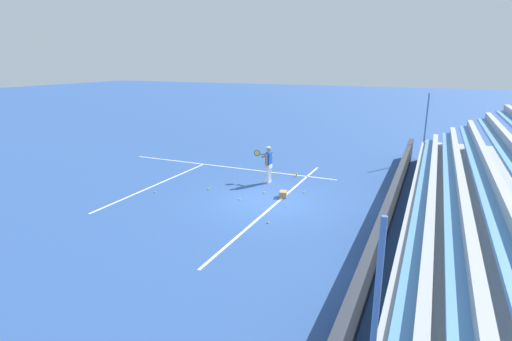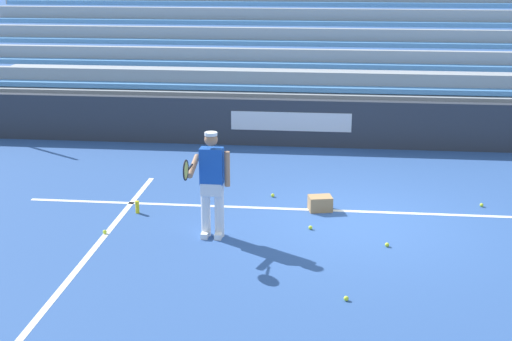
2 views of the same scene
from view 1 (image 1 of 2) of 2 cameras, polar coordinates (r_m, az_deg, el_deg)
The scene contains 16 objects.
ground_plane at distance 16.47m, azimuth 1.45°, elevation -4.30°, with size 160.00×160.00×0.00m, color #2D5193.
court_baseline_white at distance 16.30m, azimuth 3.08°, elevation -4.53°, with size 12.00×0.10×0.01m, color white.
court_sideline_white at distance 21.67m, azimuth -4.11°, elevation 0.51°, with size 0.10×12.00×0.01m, color white.
court_service_line_white at distance 19.16m, azimuth -13.90°, elevation -1.90°, with size 8.22×0.10×0.01m, color white.
back_wall_sponsor_board at distance 15.20m, azimuth 18.69°, elevation -4.65°, with size 21.47×0.25×1.10m.
bleacher_stand at distance 15.17m, azimuth 28.70°, elevation -4.84°, with size 20.39×4.00×3.85m.
tennis_player at distance 18.65m, azimuth 1.76°, elevation 0.93°, with size 0.59×0.99×1.71m.
ball_box_cardboard at distance 16.87m, azimuth 3.91°, elevation -3.38°, with size 0.40×0.30×0.26m, color #A87F51.
tennis_ball_near_player at distance 17.97m, azimuth -14.20°, elevation -2.97°, with size 0.07×0.07×0.07m, color #CCE533.
tennis_ball_far_left at distance 16.55m, azimuth -2.36°, elevation -4.10°, with size 0.07×0.07×0.07m, color #CCE533.
tennis_ball_by_box at distance 14.23m, azimuth 1.71°, elevation -7.42°, with size 0.07×0.07×0.07m, color #CCE533.
tennis_ball_toward_net at distance 17.95m, azimuth -6.79°, elevation -2.63°, with size 0.07×0.07×0.07m, color #CCE533.
tennis_ball_stray_back at distance 20.48m, azimuth 3.38°, elevation -0.27°, with size 0.07×0.07×0.07m, color #CCE533.
tennis_ball_midcourt at distance 17.52m, azimuth 6.85°, elevation -3.08°, with size 0.07×0.07×0.07m, color #CCE533.
tennis_ball_on_baseline at distance 17.34m, azimuth 1.17°, elevation -3.16°, with size 0.07×0.07×0.07m, color #CCE533.
water_bottle at distance 19.89m, azimuth 5.80°, elevation -0.57°, with size 0.07×0.07×0.22m, color yellow.
Camera 1 is at (-14.33, -5.96, 5.54)m, focal length 28.00 mm.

